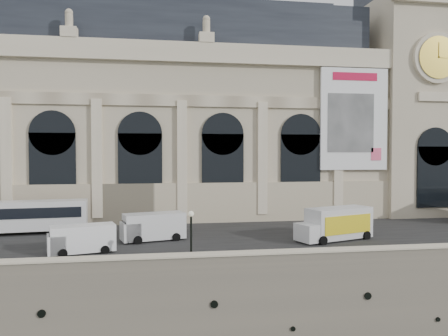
% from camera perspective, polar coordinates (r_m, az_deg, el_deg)
% --- Properties ---
extents(quay, '(160.00, 70.00, 6.00)m').
position_cam_1_polar(quay, '(67.34, -7.00, -8.00)').
color(quay, '#7A6F5E').
rests_on(quay, ground).
extents(street, '(160.00, 24.00, 0.06)m').
position_cam_1_polar(street, '(46.15, -6.13, -8.81)').
color(street, '#2D2D2D').
rests_on(street, quay).
extents(parapet, '(160.00, 1.40, 1.21)m').
position_cam_1_polar(parapet, '(32.95, -4.97, -12.17)').
color(parapet, '#7A6F5E').
rests_on(parapet, quay).
extents(museum, '(69.00, 18.70, 29.10)m').
position_cam_1_polar(museum, '(62.46, -12.46, 6.59)').
color(museum, beige).
rests_on(museum, quay).
extents(clock_pavilion, '(13.00, 14.72, 36.70)m').
position_cam_1_polar(clock_pavilion, '(69.94, 22.62, 9.03)').
color(clock_pavilion, beige).
rests_on(clock_pavilion, quay).
extents(bus_left, '(12.25, 3.72, 3.56)m').
position_cam_1_polar(bus_left, '(51.03, -24.25, -5.71)').
color(bus_left, silver).
rests_on(bus_left, quay).
extents(van_b, '(5.87, 3.39, 2.46)m').
position_cam_1_polar(van_b, '(39.90, -18.44, -8.82)').
color(van_b, white).
rests_on(van_b, quay).
extents(van_c, '(6.52, 3.79, 2.73)m').
position_cam_1_polar(van_c, '(43.78, -9.59, -7.61)').
color(van_c, silver).
rests_on(van_c, quay).
extents(box_truck, '(8.42, 5.00, 3.24)m').
position_cam_1_polar(box_truck, '(44.88, 14.35, -7.10)').
color(box_truck, silver).
rests_on(box_truck, quay).
extents(lamp_right, '(0.43, 0.43, 4.27)m').
position_cam_1_polar(lamp_right, '(33.71, -4.32, -9.22)').
color(lamp_right, black).
rests_on(lamp_right, quay).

